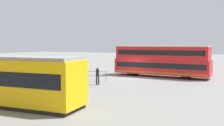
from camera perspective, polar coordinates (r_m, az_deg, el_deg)
The scene contains 6 objects.
ground_plane at distance 30.84m, azimuth 3.86°, elevation -3.31°, with size 160.00×160.00×0.00m, color gray.
double_decker_bus at distance 32.19m, azimuth 10.82°, elevation 0.45°, with size 11.83×3.52×3.81m.
pedestrian_near_railing at distance 26.19m, azimuth -8.28°, elevation -2.62°, with size 0.43×0.43×1.63m.
pedestrian_crossing at distance 25.42m, azimuth -3.22°, elevation -2.52°, with size 0.45×0.45×1.81m.
pedestrian_railing at distance 29.65m, azimuth -9.79°, elevation -2.21°, with size 9.34×0.88×1.08m.
info_sign at distance 32.55m, azimuth -17.75°, elevation 0.04°, with size 1.00×0.25×2.58m.
Camera 1 is at (-10.70, 28.64, 4.05)m, focal length 41.26 mm.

